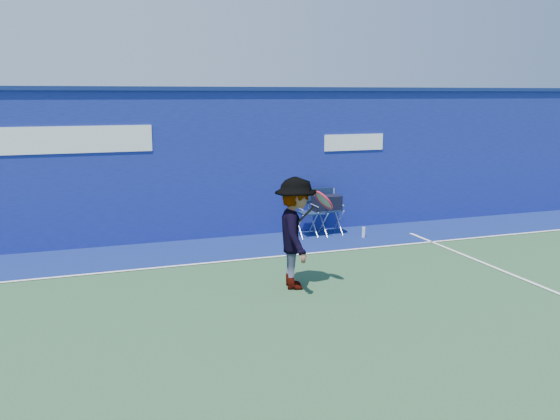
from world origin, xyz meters
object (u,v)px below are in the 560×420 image
object	(u,v)px
water_bottle	(364,232)
tennis_player	(296,233)
directors_chair_right	(326,216)
directors_chair_left	(311,222)

from	to	relation	value
water_bottle	tennis_player	distance (m)	3.63
directors_chair_right	water_bottle	xyz separation A→B (m)	(0.62, -0.55, -0.29)
directors_chair_right	tennis_player	bearing A→B (deg)	-121.05
directors_chair_left	tennis_player	xyz separation A→B (m)	(-1.49, -3.05, 0.55)
directors_chair_right	water_bottle	distance (m)	0.88
water_bottle	directors_chair_left	bearing A→B (deg)	153.03
directors_chair_right	tennis_player	size ratio (longest dim) A/B	0.56
directors_chair_left	tennis_player	size ratio (longest dim) A/B	0.54
water_bottle	tennis_player	world-z (taller)	tennis_player
directors_chair_left	directors_chair_right	xyz separation A→B (m)	(0.37, 0.05, 0.09)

